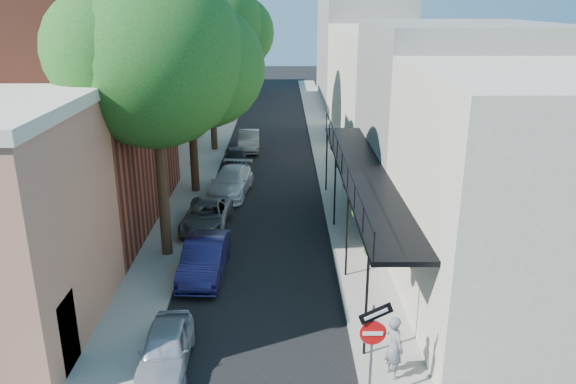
{
  "coord_description": "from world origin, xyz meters",
  "views": [
    {
      "loc": [
        0.93,
        -11.0,
        9.94
      ],
      "look_at": [
        1.14,
        9.84,
        2.8
      ],
      "focal_mm": 35.0,
      "sensor_mm": 36.0,
      "label": 1
    }
  ],
  "objects_px": {
    "oak_near": "(166,59)",
    "parked_car_d": "(231,182)",
    "parked_car_b": "(205,258)",
    "parked_car_e": "(236,157)",
    "pedestrian": "(394,347)",
    "oak_mid": "(197,60)",
    "parked_car_a": "(166,348)",
    "parked_car_c": "(207,216)",
    "parked_car_f": "(249,141)",
    "oak_far": "(217,27)",
    "sign_post": "(373,337)"
  },
  "relations": [
    {
      "from": "parked_car_e",
      "to": "pedestrian",
      "type": "height_order",
      "value": "pedestrian"
    },
    {
      "from": "parked_car_f",
      "to": "parked_car_b",
      "type": "bearing_deg",
      "value": -94.18
    },
    {
      "from": "oak_near",
      "to": "parked_car_e",
      "type": "distance_m",
      "value": 14.78
    },
    {
      "from": "oak_mid",
      "to": "parked_car_a",
      "type": "distance_m",
      "value": 16.91
    },
    {
      "from": "oak_far",
      "to": "parked_car_f",
      "type": "distance_m",
      "value": 7.83
    },
    {
      "from": "parked_car_f",
      "to": "parked_car_d",
      "type": "bearing_deg",
      "value": -94.99
    },
    {
      "from": "oak_mid",
      "to": "parked_car_b",
      "type": "relative_size",
      "value": 2.39
    },
    {
      "from": "oak_near",
      "to": "parked_car_b",
      "type": "bearing_deg",
      "value": -56.12
    },
    {
      "from": "parked_car_c",
      "to": "oak_mid",
      "type": "bearing_deg",
      "value": 101.22
    },
    {
      "from": "sign_post",
      "to": "parked_car_b",
      "type": "relative_size",
      "value": 0.7
    },
    {
      "from": "oak_near",
      "to": "parked_car_d",
      "type": "height_order",
      "value": "oak_near"
    },
    {
      "from": "oak_mid",
      "to": "parked_car_e",
      "type": "bearing_deg",
      "value": 73.79
    },
    {
      "from": "parked_car_b",
      "to": "parked_car_f",
      "type": "distance_m",
      "value": 18.87
    },
    {
      "from": "oak_mid",
      "to": "oak_far",
      "type": "relative_size",
      "value": 0.86
    },
    {
      "from": "oak_mid",
      "to": "parked_car_d",
      "type": "bearing_deg",
      "value": -17.67
    },
    {
      "from": "parked_car_f",
      "to": "pedestrian",
      "type": "distance_m",
      "value": 25.69
    },
    {
      "from": "parked_car_e",
      "to": "parked_car_f",
      "type": "bearing_deg",
      "value": 74.84
    },
    {
      "from": "parked_car_b",
      "to": "parked_car_e",
      "type": "distance_m",
      "value": 14.78
    },
    {
      "from": "sign_post",
      "to": "parked_car_f",
      "type": "distance_m",
      "value": 26.58
    },
    {
      "from": "parked_car_b",
      "to": "parked_car_d",
      "type": "bearing_deg",
      "value": 90.85
    },
    {
      "from": "oak_near",
      "to": "parked_car_a",
      "type": "distance_m",
      "value": 10.59
    },
    {
      "from": "oak_near",
      "to": "oak_far",
      "type": "distance_m",
      "value": 17.01
    },
    {
      "from": "oak_near",
      "to": "pedestrian",
      "type": "height_order",
      "value": "oak_near"
    },
    {
      "from": "parked_car_c",
      "to": "parked_car_d",
      "type": "distance_m",
      "value": 4.9
    },
    {
      "from": "parked_car_a",
      "to": "parked_car_e",
      "type": "distance_m",
      "value": 20.41
    },
    {
      "from": "parked_car_b",
      "to": "parked_car_f",
      "type": "bearing_deg",
      "value": 90.04
    },
    {
      "from": "oak_mid",
      "to": "parked_car_a",
      "type": "height_order",
      "value": "oak_mid"
    },
    {
      "from": "parked_car_c",
      "to": "pedestrian",
      "type": "bearing_deg",
      "value": -57.31
    },
    {
      "from": "oak_mid",
      "to": "parked_car_c",
      "type": "bearing_deg",
      "value": -80.64
    },
    {
      "from": "oak_near",
      "to": "pedestrian",
      "type": "distance_m",
      "value": 12.98
    },
    {
      "from": "parked_car_e",
      "to": "parked_car_f",
      "type": "distance_m",
      "value": 4.12
    },
    {
      "from": "oak_near",
      "to": "parked_car_d",
      "type": "distance_m",
      "value": 10.48
    },
    {
      "from": "parked_car_e",
      "to": "oak_mid",
      "type": "bearing_deg",
      "value": -112.76
    },
    {
      "from": "oak_mid",
      "to": "sign_post",
      "type": "bearing_deg",
      "value": -69.14
    },
    {
      "from": "oak_far",
      "to": "parked_car_f",
      "type": "height_order",
      "value": "oak_far"
    },
    {
      "from": "oak_near",
      "to": "parked_car_f",
      "type": "height_order",
      "value": "oak_near"
    },
    {
      "from": "parked_car_d",
      "to": "oak_near",
      "type": "bearing_deg",
      "value": -95.31
    },
    {
      "from": "oak_far",
      "to": "parked_car_e",
      "type": "relative_size",
      "value": 3.44
    },
    {
      "from": "oak_far",
      "to": "oak_near",
      "type": "bearing_deg",
      "value": -90.04
    },
    {
      "from": "oak_near",
      "to": "parked_car_f",
      "type": "xyz_separation_m",
      "value": [
        1.97,
        16.87,
        -7.2
      ]
    },
    {
      "from": "oak_far",
      "to": "parked_car_d",
      "type": "relative_size",
      "value": 2.51
    },
    {
      "from": "oak_mid",
      "to": "parked_car_c",
      "type": "height_order",
      "value": "oak_mid"
    },
    {
      "from": "oak_near",
      "to": "parked_car_b",
      "type": "height_order",
      "value": "oak_near"
    },
    {
      "from": "parked_car_c",
      "to": "parked_car_f",
      "type": "distance_m",
      "value": 14.29
    },
    {
      "from": "parked_car_e",
      "to": "parked_car_d",
      "type": "bearing_deg",
      "value": -94.74
    },
    {
      "from": "parked_car_b",
      "to": "oak_near",
      "type": "bearing_deg",
      "value": 125.84
    },
    {
      "from": "parked_car_c",
      "to": "parked_car_e",
      "type": "height_order",
      "value": "parked_car_c"
    },
    {
      "from": "parked_car_c",
      "to": "parked_car_f",
      "type": "height_order",
      "value": "parked_car_f"
    },
    {
      "from": "oak_mid",
      "to": "parked_car_b",
      "type": "xyz_separation_m",
      "value": [
        1.39,
        -9.96,
        -6.35
      ]
    },
    {
      "from": "oak_mid",
      "to": "parked_car_c",
      "type": "xyz_separation_m",
      "value": [
        0.88,
        -5.35,
        -6.45
      ]
    }
  ]
}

